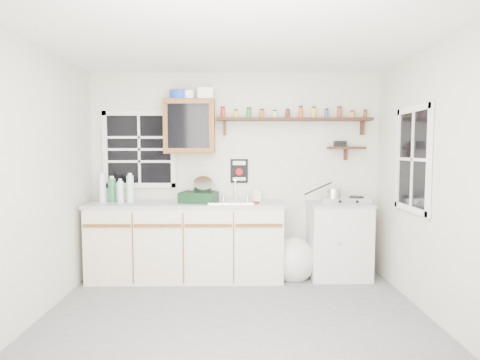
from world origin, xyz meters
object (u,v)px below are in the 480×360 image
hotplate (345,200)px  main_cabinet (187,240)px  right_cabinet (338,240)px  spice_shelf (294,118)px  upper_cabinet (190,127)px  dish_rack (200,194)px

hotplate → main_cabinet: bearing=-175.4°
main_cabinet → right_cabinet: (1.83, 0.03, -0.01)m
main_cabinet → spice_shelf: 1.98m
upper_cabinet → dish_rack: bearing=-48.4°
dish_rack → main_cabinet: bearing=-168.3°
spice_shelf → hotplate: size_ratio=3.32×
main_cabinet → dish_rack: (0.17, -0.00, 0.56)m
upper_cabinet → spice_shelf: upper_cabinet is taller
right_cabinet → hotplate: bearing=-16.7°
spice_shelf → dish_rack: (-1.14, -0.22, -0.91)m
right_cabinet → dish_rack: bearing=-179.0°
right_cabinet → upper_cabinet: (-1.80, 0.12, 1.37)m
upper_cabinet → hotplate: bearing=-4.2°
main_cabinet → upper_cabinet: bearing=76.3°
right_cabinet → spice_shelf: size_ratio=0.48×
right_cabinet → dish_rack: 1.76m
spice_shelf → hotplate: (0.60, -0.21, -0.98)m
main_cabinet → upper_cabinet: (0.03, 0.14, 1.36)m
main_cabinet → right_cabinet: main_cabinet is taller
upper_cabinet → spice_shelf: (1.27, 0.07, 0.11)m
upper_cabinet → dish_rack: 0.83m
right_cabinet → hotplate: hotplate is taller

